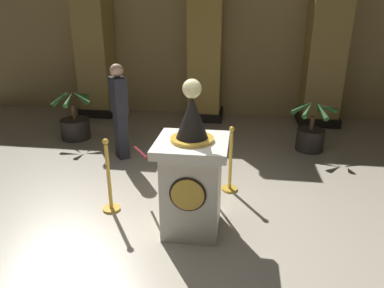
# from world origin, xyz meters

# --- Properties ---
(ground_plane) EXTENTS (12.68, 12.68, 0.00)m
(ground_plane) POSITION_xyz_m (0.00, 0.00, 0.00)
(ground_plane) COLOR #B2A893
(back_wall) EXTENTS (12.68, 0.16, 3.59)m
(back_wall) POSITION_xyz_m (0.00, 5.39, 1.80)
(back_wall) COLOR tan
(back_wall) RESTS_ON ground_plane
(pedestal_clock) EXTENTS (0.83, 0.83, 1.88)m
(pedestal_clock) POSITION_xyz_m (0.36, 0.10, 0.73)
(pedestal_clock) COLOR silver
(pedestal_clock) RESTS_ON ground_plane
(stanchion_near) EXTENTS (0.24, 0.24, 1.01)m
(stanchion_near) POSITION_xyz_m (0.78, 1.19, 0.35)
(stanchion_near) COLOR gold
(stanchion_near) RESTS_ON ground_plane
(stanchion_far) EXTENTS (0.24, 0.24, 1.04)m
(stanchion_far) POSITION_xyz_m (-0.79, 0.40, 0.36)
(stanchion_far) COLOR gold
(stanchion_far) RESTS_ON ground_plane
(velvet_rope) EXTENTS (1.22, 1.21, 0.22)m
(velvet_rope) POSITION_xyz_m (-0.01, 0.79, 0.79)
(velvet_rope) COLOR #591419
(column_left) EXTENTS (0.91, 0.91, 3.45)m
(column_left) POSITION_xyz_m (-2.70, 4.88, 1.71)
(column_left) COLOR black
(column_left) RESTS_ON ground_plane
(column_right) EXTENTS (0.96, 0.96, 3.45)m
(column_right) POSITION_xyz_m (2.70, 4.88, 1.71)
(column_right) COLOR black
(column_right) RESTS_ON ground_plane
(column_centre_rear) EXTENTS (0.91, 0.91, 3.45)m
(column_centre_rear) POSITION_xyz_m (0.00, 4.88, 1.71)
(column_centre_rear) COLOR black
(column_centre_rear) RESTS_ON ground_plane
(potted_palm_left) EXTENTS (0.84, 0.84, 1.07)m
(potted_palm_left) POSITION_xyz_m (-2.52, 3.03, 0.30)
(potted_palm_left) COLOR #2D2823
(potted_palm_left) RESTS_ON ground_plane
(potted_palm_right) EXTENTS (0.88, 0.80, 1.03)m
(potted_palm_right) POSITION_xyz_m (2.23, 3.04, 0.33)
(potted_palm_right) COLOR #2D2823
(potted_palm_right) RESTS_ON ground_plane
(bystander_guest) EXTENTS (0.39, 0.42, 1.70)m
(bystander_guest) POSITION_xyz_m (-1.22, 2.19, 0.91)
(bystander_guest) COLOR #26262D
(bystander_guest) RESTS_ON ground_plane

